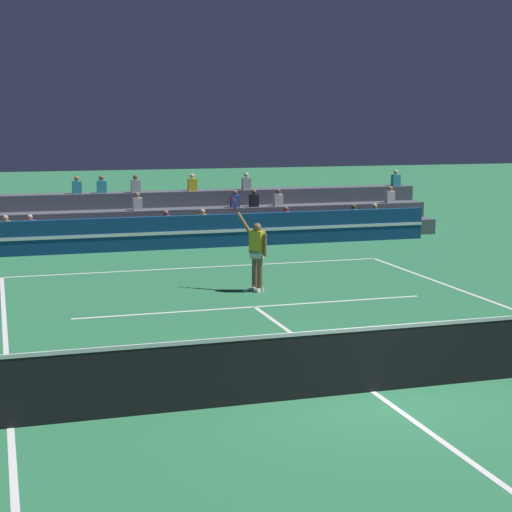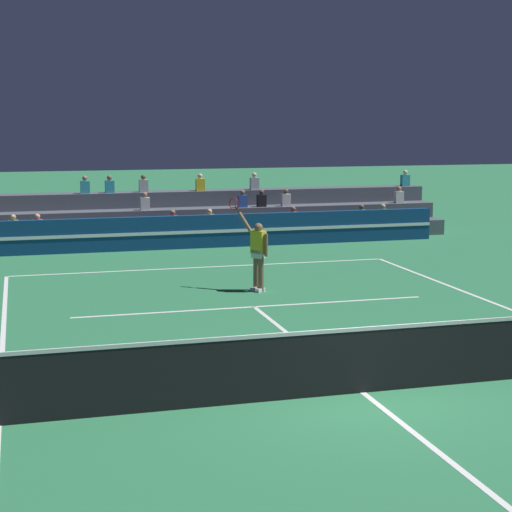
{
  "view_description": "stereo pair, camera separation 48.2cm",
  "coord_description": "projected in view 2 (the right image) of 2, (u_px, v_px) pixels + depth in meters",
  "views": [
    {
      "loc": [
        -5.54,
        -11.86,
        4.26
      ],
      "look_at": [
        0.18,
        6.9,
        1.1
      ],
      "focal_mm": 60.0,
      "sensor_mm": 36.0,
      "label": 1
    },
    {
      "loc": [
        -5.08,
        -11.99,
        4.26
      ],
      "look_at": [
        0.18,
        6.9,
        1.1
      ],
      "focal_mm": 60.0,
      "sensor_mm": 36.0,
      "label": 2
    }
  ],
  "objects": [
    {
      "name": "bleacher_stand",
      "position": [
        167.0,
        221.0,
        30.59
      ],
      "size": [
        20.17,
        2.85,
        2.28
      ],
      "color": "#4C515B",
      "rests_on": "ground"
    },
    {
      "name": "tennis_player",
      "position": [
        258.0,
        252.0,
        21.21
      ],
      "size": [
        0.79,
        1.06,
        2.35
      ],
      "color": "brown",
      "rests_on": "ground"
    },
    {
      "name": "tennis_net",
      "position": [
        363.0,
        359.0,
        13.34
      ],
      "size": [
        12.0,
        0.1,
        1.1
      ],
      "color": "#2D6B38",
      "rests_on": "ground"
    },
    {
      "name": "tennis_ball",
      "position": [
        310.0,
        369.0,
        14.6
      ],
      "size": [
        0.07,
        0.07,
        0.07
      ],
      "primitive_type": "sphere",
      "color": "#C6DB33",
      "rests_on": "ground"
    },
    {
      "name": "sponsor_banner_wall",
      "position": [
        180.0,
        232.0,
        28.2
      ],
      "size": [
        18.0,
        0.26,
        1.1
      ],
      "color": "navy",
      "rests_on": "ground"
    },
    {
      "name": "court_lines",
      "position": [
        363.0,
        392.0,
        13.42
      ],
      "size": [
        11.1,
        23.9,
        0.01
      ],
      "color": "white",
      "rests_on": "ground"
    },
    {
      "name": "ground_plane",
      "position": [
        363.0,
        393.0,
        13.42
      ],
      "size": [
        120.0,
        120.0,
        0.0
      ],
      "primitive_type": "plane",
      "color": "#2D7A4C"
    }
  ]
}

